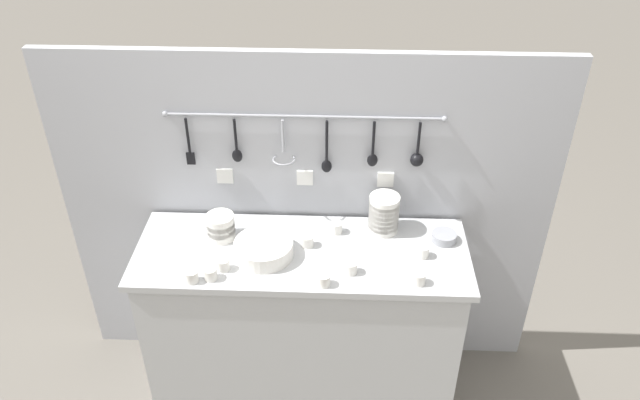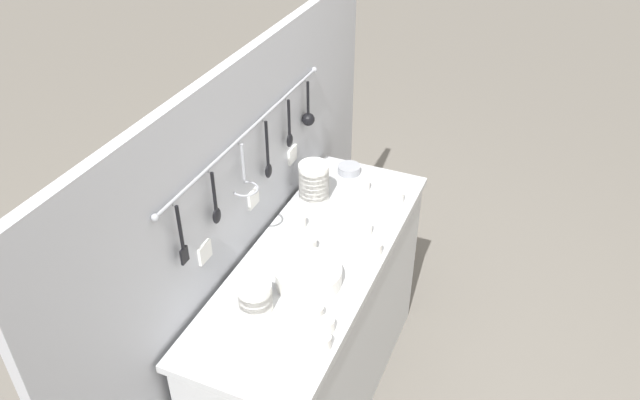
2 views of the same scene
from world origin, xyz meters
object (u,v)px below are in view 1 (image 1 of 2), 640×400
object	(u,v)px
steel_mixing_bowl	(444,237)
cup_edge_near	(324,280)
bowl_stack_nested_right	(221,227)
cup_by_caddy	(307,241)
plate_stack	(264,249)
cup_front_right	(351,268)
cup_back_right	(336,228)
cup_beside_plates	(423,252)
cup_front_left	(192,276)
cup_edge_far	(419,279)
cup_back_left	(223,265)
bowl_stack_back_corner	(384,214)
cup_centre	(211,274)

from	to	relation	value
steel_mixing_bowl	cup_edge_near	bearing A→B (deg)	-149.04
bowl_stack_nested_right	cup_by_caddy	xyz separation A→B (m)	(0.37, -0.04, -0.03)
plate_stack	steel_mixing_bowl	bearing A→B (deg)	9.76
cup_edge_near	cup_front_right	size ratio (longest dim) A/B	1.00
cup_front_right	cup_by_caddy	world-z (taller)	same
cup_front_right	cup_back_right	distance (m)	0.27
cup_beside_plates	cup_by_caddy	bearing A→B (deg)	173.88
cup_front_left	cup_edge_far	world-z (taller)	same
plate_stack	cup_edge_far	distance (m)	0.64
cup_edge_near	cup_edge_far	xyz separation A→B (m)	(0.37, 0.02, 0.00)
cup_back_right	cup_edge_far	world-z (taller)	same
cup_back_left	cup_front_right	distance (m)	0.51
plate_stack	cup_beside_plates	size ratio (longest dim) A/B	4.75
bowl_stack_back_corner	cup_beside_plates	distance (m)	0.24
plate_stack	cup_centre	xyz separation A→B (m)	(-0.19, -0.15, -0.01)
bowl_stack_back_corner	cup_edge_far	world-z (taller)	bowl_stack_back_corner
cup_back_right	cup_edge_far	bearing A→B (deg)	-44.08
cup_front_right	cup_back_left	bearing A→B (deg)	-179.83
bowl_stack_back_corner	steel_mixing_bowl	xyz separation A→B (m)	(0.26, -0.07, -0.07)
steel_mixing_bowl	cup_back_right	world-z (taller)	cup_back_right
cup_back_right	cup_edge_near	bearing A→B (deg)	-97.13
cup_back_right	cup_back_left	bearing A→B (deg)	-149.36
cup_centre	cup_beside_plates	distance (m)	0.86
bowl_stack_nested_right	cup_front_right	xyz separation A→B (m)	(0.55, -0.21, -0.03)
cup_front_right	cup_back_right	xyz separation A→B (m)	(-0.06, 0.26, 0.00)
bowl_stack_back_corner	cup_edge_near	xyz separation A→B (m)	(-0.24, -0.37, -0.06)
bowl_stack_back_corner	cup_edge_far	xyz separation A→B (m)	(0.12, -0.34, -0.06)
cup_front_left	cup_edge_far	bearing A→B (deg)	1.57
bowl_stack_nested_right	cup_front_left	xyz separation A→B (m)	(-0.07, -0.28, -0.03)
cup_back_left	cup_front_right	size ratio (longest dim) A/B	1.00
cup_front_right	cup_beside_plates	distance (m)	0.31
cup_centre	cup_back_right	size ratio (longest dim) A/B	1.00
bowl_stack_back_corner	cup_edge_far	bearing A→B (deg)	-70.05
cup_back_left	cup_beside_plates	world-z (taller)	same
cup_centre	cup_edge_far	distance (m)	0.81
cup_back_right	cup_beside_plates	size ratio (longest dim) A/B	1.00
cup_by_caddy	steel_mixing_bowl	bearing A→B (deg)	5.84
plate_stack	bowl_stack_back_corner	bearing A→B (deg)	21.46
cup_edge_near	cup_back_right	world-z (taller)	same
cup_back_left	cup_centre	xyz separation A→B (m)	(-0.04, -0.06, 0.00)
steel_mixing_bowl	cup_centre	world-z (taller)	cup_centre
cup_back_left	cup_by_caddy	distance (m)	0.37
steel_mixing_bowl	cup_by_caddy	xyz separation A→B (m)	(-0.58, -0.06, 0.01)
plate_stack	cup_back_right	bearing A→B (deg)	29.82
plate_stack	cup_front_right	size ratio (longest dim) A/B	4.75
steel_mixing_bowl	cup_by_caddy	size ratio (longest dim) A/B	2.04
bowl_stack_nested_right	cup_edge_near	xyz separation A→B (m)	(0.45, -0.28, -0.03)
cup_centre	cup_front_right	world-z (taller)	same
plate_stack	steel_mixing_bowl	xyz separation A→B (m)	(0.75, 0.13, -0.01)
cup_beside_plates	cup_edge_far	bearing A→B (deg)	-100.45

